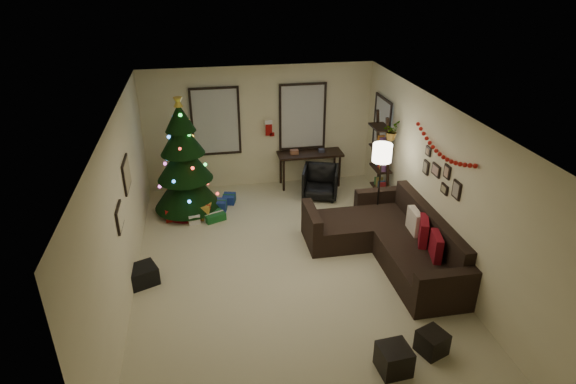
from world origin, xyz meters
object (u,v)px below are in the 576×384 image
object	(u,v)px
desk	(310,157)
desk_chair	(320,182)
sofa	(390,241)
bookshelf	(382,162)
christmas_tree	(184,165)

from	to	relation	value
desk	desk_chair	world-z (taller)	desk
sofa	desk	distance (m)	3.23
bookshelf	desk	bearing A→B (deg)	134.80
desk	bookshelf	distance (m)	1.74
desk	desk_chair	size ratio (longest dim) A/B	2.08
sofa	desk_chair	bearing A→B (deg)	104.53
christmas_tree	bookshelf	xyz separation A→B (m)	(3.95, -0.42, -0.06)
sofa	bookshelf	distance (m)	2.07
christmas_tree	sofa	bearing A→B (deg)	-33.78
christmas_tree	desk_chair	distance (m)	2.91
christmas_tree	sofa	xyz separation A→B (m)	(3.46, -2.32, -0.73)
christmas_tree	desk	distance (m)	2.87
desk_chair	bookshelf	world-z (taller)	bookshelf
christmas_tree	bookshelf	size ratio (longest dim) A/B	1.24
sofa	desk	world-z (taller)	sofa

